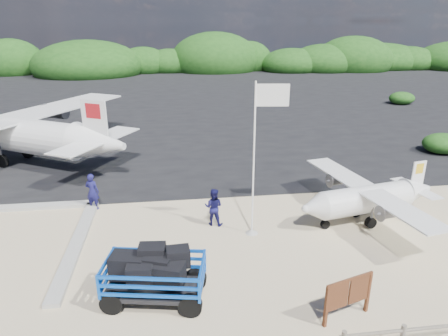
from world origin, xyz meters
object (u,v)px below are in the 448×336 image
at_px(signboard, 345,318).
at_px(crew_a, 92,191).
at_px(crew_b, 214,207).
at_px(aircraft_large, 353,106).
at_px(flagpole, 252,233).
at_px(aircraft_small, 123,91).
at_px(baggage_cart, 156,300).

xyz_separation_m(signboard, crew_a, (-8.17, 8.11, 0.83)).
height_order(crew_b, aircraft_large, aircraft_large).
relative_size(flagpole, signboard, 3.56).
bearing_deg(crew_a, aircraft_large, -117.83).
bearing_deg(flagpole, crew_b, 146.64).
distance_m(flagpole, signboard, 5.32).
relative_size(crew_a, aircraft_small, 0.26).
bearing_deg(crew_b, signboard, 136.51).
bearing_deg(aircraft_large, crew_a, 73.07).
height_order(signboard, crew_a, crew_a).
height_order(signboard, aircraft_large, aircraft_large).
distance_m(signboard, aircraft_large, 30.98).
xyz_separation_m(baggage_cart, signboard, (5.28, -1.50, 0.00)).
relative_size(aircraft_large, aircraft_small, 2.76).
bearing_deg(flagpole, aircraft_small, 103.61).
relative_size(flagpole, crew_b, 3.77).
relative_size(baggage_cart, crew_b, 2.00).
bearing_deg(baggage_cart, aircraft_small, 108.03).
height_order(aircraft_large, aircraft_small, aircraft_large).
bearing_deg(baggage_cart, aircraft_large, 66.26).
distance_m(aircraft_large, aircraft_small, 26.44).
xyz_separation_m(baggage_cart, flagpole, (3.61, 3.55, 0.00)).
bearing_deg(signboard, crew_b, 99.88).
height_order(crew_a, crew_b, crew_a).
distance_m(baggage_cart, aircraft_small, 39.46).
bearing_deg(baggage_cart, crew_a, 124.37).
xyz_separation_m(flagpole, crew_a, (-6.50, 3.06, 0.83)).
distance_m(crew_a, aircraft_small, 32.61).
distance_m(baggage_cart, crew_a, 7.26).
bearing_deg(aircraft_large, aircraft_small, 1.43).
bearing_deg(flagpole, crew_a, 154.79).
height_order(baggage_cart, flagpole, flagpole).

